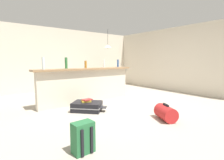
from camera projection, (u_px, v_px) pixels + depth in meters
name	position (u px, v px, depth m)	size (l,w,h in m)	color
ground_plane	(115.00, 103.00, 4.94)	(13.00, 13.00, 0.05)	#ADA393
wall_back	(70.00, 60.00, 7.18)	(6.60, 0.10, 2.50)	beige
wall_right	(168.00, 60.00, 6.88)	(0.10, 6.00, 2.50)	beige
partition_half_wall	(87.00, 86.00, 4.86)	(2.80, 0.20, 0.96)	beige
bar_countertop	(87.00, 69.00, 4.80)	(2.96, 0.40, 0.05)	#93704C
bottle_clear	(43.00, 63.00, 4.01)	(0.06, 0.06, 0.30)	silver
bottle_green	(66.00, 63.00, 4.50)	(0.07, 0.07, 0.30)	#2D6B38
bottle_amber	(86.00, 64.00, 4.74)	(0.06, 0.06, 0.21)	#9E661E
bottle_white	(104.00, 63.00, 5.15)	(0.06, 0.06, 0.24)	silver
bottle_blue	(118.00, 63.00, 5.58)	(0.06, 0.06, 0.24)	#284C89
dining_table	(109.00, 74.00, 7.07)	(1.10, 0.80, 0.74)	brown
dining_chair_near_partition	(116.00, 78.00, 6.66)	(0.41, 0.41, 0.93)	#9E754C
pendant_lamp	(108.00, 46.00, 6.99)	(0.34, 0.34, 0.81)	black
suitcase_flat_black	(87.00, 106.00, 4.09)	(0.83, 0.84, 0.22)	black
backpack_green	(83.00, 138.00, 2.24)	(0.29, 0.26, 0.42)	#286B3D
duffel_bag_red	(166.00, 113.00, 3.46)	(0.48, 0.56, 0.34)	red
book_stack	(87.00, 100.00, 4.08)	(0.27, 0.21, 0.07)	gold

